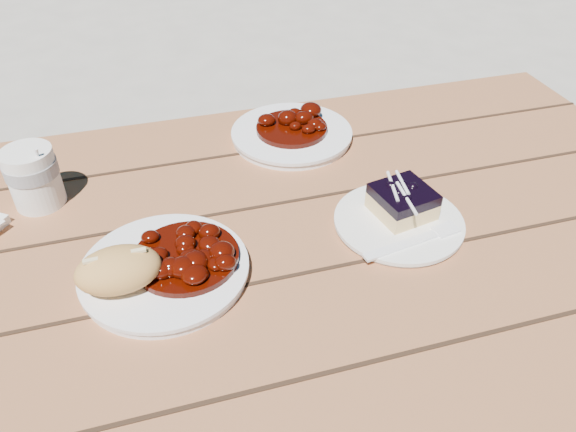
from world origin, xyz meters
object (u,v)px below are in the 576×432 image
object	(u,v)px
bread_roll	(118,270)
second_plate	(292,135)
dessert_plate	(398,223)
main_plate	(165,271)
coffee_cup	(34,177)
picnic_table	(82,356)
blueberry_cake	(403,201)

from	to	relation	value
bread_roll	second_plate	bearing A→B (deg)	44.83
dessert_plate	main_plate	bearing A→B (deg)	-178.13
dessert_plate	coffee_cup	distance (m)	0.56
main_plate	dessert_plate	xyz separation A→B (m)	(0.35, 0.01, -0.00)
picnic_table	bread_roll	size ratio (longest dim) A/B	18.56
main_plate	dessert_plate	size ratio (longest dim) A/B	1.18
picnic_table	dessert_plate	world-z (taller)	dessert_plate
bread_roll	blueberry_cake	xyz separation A→B (m)	(0.41, 0.05, -0.01)
bread_roll	coffee_cup	xyz separation A→B (m)	(-0.11, 0.24, 0.00)
bread_roll	blueberry_cake	world-z (taller)	bread_roll
main_plate	bread_roll	xyz separation A→B (m)	(-0.05, -0.02, 0.04)
bread_roll	dessert_plate	xyz separation A→B (m)	(0.40, 0.03, -0.04)
main_plate	blueberry_cake	bearing A→B (deg)	4.23
second_plate	main_plate	bearing A→B (deg)	-131.62
dessert_plate	coffee_cup	size ratio (longest dim) A/B	1.97
main_plate	coffee_cup	world-z (taller)	coffee_cup
dessert_plate	blueberry_cake	distance (m)	0.03
picnic_table	main_plate	xyz separation A→B (m)	(0.14, -0.03, 0.17)
bread_roll	second_plate	size ratio (longest dim) A/B	0.50
picnic_table	bread_roll	xyz separation A→B (m)	(0.09, -0.05, 0.21)
main_plate	second_plate	distance (m)	0.40
main_plate	coffee_cup	bearing A→B (deg)	127.59
blueberry_cake	second_plate	bearing A→B (deg)	97.80
bread_roll	second_plate	world-z (taller)	bread_roll
blueberry_cake	coffee_cup	distance (m)	0.56
main_plate	dessert_plate	distance (m)	0.35
bread_roll	coffee_cup	bearing A→B (deg)	115.42
coffee_cup	main_plate	bearing A→B (deg)	-52.41
dessert_plate	bread_roll	bearing A→B (deg)	-175.53
main_plate	coffee_cup	size ratio (longest dim) A/B	2.31
dessert_plate	second_plate	world-z (taller)	second_plate
main_plate	dessert_plate	bearing A→B (deg)	1.87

